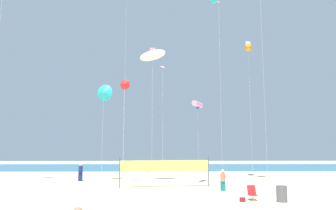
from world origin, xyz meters
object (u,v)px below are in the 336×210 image
Objects in this scene: beach_handbag at (242,200)px; kite_orange_inflatable at (248,48)px; trash_barrel at (282,194)px; kite_cyan_delta at (104,93)px; beachgoer_coral_shirt at (223,180)px; beachgoer_navy_shirt at (81,172)px; folding_beach_chair at (252,192)px; kite_white_inflatable at (153,55)px; kite_pink_tube at (198,105)px; volleyball_net at (165,167)px; kite_pink_diamond at (163,69)px; kite_red_delta at (124,84)px.

kite_orange_inflatable is (4.37, 13.32, 13.77)m from beach_handbag.
trash_barrel is 0.10× the size of kite_cyan_delta.
beachgoer_navy_shirt is (-12.52, 7.34, 0.06)m from beachgoer_coral_shirt.
beachgoer_coral_shirt is 4.22m from folding_beach_chair.
beach_handbag is (-0.78, -0.65, -0.33)m from folding_beach_chair.
kite_white_inflatable is 1.70× the size of kite_pink_tube.
kite_orange_inflatable is (4.65, 8.60, 13.05)m from beachgoer_coral_shirt.
volleyball_net is 0.65× the size of kite_pink_diamond.
kite_pink_diamond is (-4.52, 6.86, 10.22)m from beachgoer_coral_shirt.
beach_handbag is 19.65m from kite_orange_inflatable.
beachgoer_coral_shirt is at bearing -41.27° from kite_white_inflatable.
trash_barrel is 0.07× the size of kite_orange_inflatable.
kite_white_inflatable is 6.33m from kite_pink_tube.
kite_orange_inflatable is at bearing 10.77° from kite_pink_diamond.
kite_white_inflatable is (-1.17, 2.38, 10.24)m from volleyball_net.
beach_handbag is 16.20m from kite_white_inflatable.
kite_white_inflatable reaches higher than kite_cyan_delta.
kite_cyan_delta reaches higher than volleyball_net.
trash_barrel reaches higher than beach_handbag.
beachgoer_coral_shirt is 5.48m from trash_barrel.
kite_pink_tube is at bearing 173.45° from beachgoer_navy_shirt.
kite_pink_tube is at bearing 143.54° from folding_beach_chair.
folding_beach_chair is at bearing 155.39° from trash_barrel.
beachgoer_navy_shirt is 8.02m from kite_cyan_delta.
kite_red_delta reaches higher than trash_barrel.
kite_red_delta is (-8.10, 4.70, 8.19)m from beachgoer_coral_shirt.
trash_barrel is 2.38m from beach_handbag.
kite_orange_inflatable reaches higher than volleyball_net.
kite_white_inflatable reaches higher than beach_handbag.
folding_beach_chair is 15.88m from kite_white_inflatable.
kite_pink_diamond is (-7.15, 11.65, 10.60)m from trash_barrel.
kite_red_delta reaches higher than kite_pink_tube.
volleyball_net is at bearing 167.39° from folding_beach_chair.
beachgoer_navy_shirt is 1.79× the size of trash_barrel.
kite_orange_inflatable is (17.17, 1.27, 12.99)m from beachgoer_navy_shirt.
folding_beach_chair is 0.12× the size of kite_pink_tube.
beach_handbag is (12.80, -12.06, -0.78)m from beachgoer_navy_shirt.
kite_cyan_delta is at bearing -171.98° from kite_pink_diamond.
beachgoer_navy_shirt is at bearing 165.37° from kite_pink_tube.
beach_handbag is at bearing -48.36° from kite_red_delta.
beachgoer_navy_shirt is 0.18× the size of kite_cyan_delta.
kite_pink_diamond is at bearing 121.53° from trash_barrel.
folding_beach_chair is at bearing -50.44° from volleyball_net.
volleyball_net is at bearing -146.80° from kite_pink_tube.
beach_handbag is 0.03× the size of kite_white_inflatable.
beachgoer_navy_shirt is at bearing 160.36° from kite_white_inflatable.
beachgoer_navy_shirt is 9.56m from volleyball_net.
trash_barrel is at bearing -58.47° from kite_pink_diamond.
folding_beach_chair is at bearing -43.78° from kite_red_delta.
trash_barrel is 17.30m from kite_pink_diamond.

